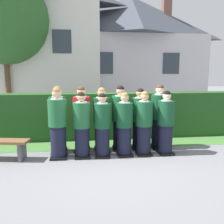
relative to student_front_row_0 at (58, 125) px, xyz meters
name	(u,v)px	position (x,y,z in m)	size (l,w,h in m)	color
ground_plane	(113,155)	(1.31, -0.03, -0.80)	(60.00, 60.00, 0.00)	slate
student_front_row_0	(58,125)	(0.00, 0.00, 0.00)	(0.44, 0.52, 1.68)	black
student_front_row_1	(82,127)	(0.56, -0.02, -0.05)	(0.41, 0.46, 1.58)	black
student_front_row_2	(102,127)	(1.05, -0.03, -0.07)	(0.40, 0.46, 1.54)	black
student_front_row_3	(124,126)	(1.59, -0.02, -0.06)	(0.40, 0.51, 1.55)	black
student_front_row_4	(144,125)	(2.08, -0.02, -0.05)	(0.41, 0.50, 1.58)	black
student_front_row_5	(166,124)	(2.64, -0.04, -0.04)	(0.41, 0.51, 1.59)	black
student_rear_row_0	(58,121)	(-0.03, 0.41, 0.01)	(0.44, 0.53, 1.69)	black
student_in_red_blazer	(82,121)	(0.56, 0.44, 0.00)	(0.44, 0.50, 1.68)	black
student_rear_row_2	(102,121)	(1.07, 0.41, -0.01)	(0.43, 0.52, 1.65)	black
student_rear_row_3	(120,119)	(1.56, 0.43, 0.01)	(0.44, 0.53, 1.70)	black
student_rear_row_4	(140,120)	(2.08, 0.42, -0.02)	(0.42, 0.52, 1.63)	black
student_rear_row_5	(159,118)	(2.62, 0.46, 0.02)	(0.45, 0.50, 1.72)	black
hedge	(106,115)	(1.31, 1.72, -0.10)	(9.15, 0.70, 1.40)	#214C1E
school_building_main	(36,37)	(-1.81, 7.90, 3.12)	(7.03, 3.35, 7.66)	silver
school_building_annex	(130,51)	(3.55, 8.87, 2.53)	(8.44, 4.44, 6.48)	silver
oak_tree_left	(3,19)	(-2.88, 6.14, 3.63)	(4.05, 4.05, 6.46)	brown
lawn_strip	(109,144)	(1.31, 0.92, -0.80)	(9.15, 0.90, 0.01)	#477A38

